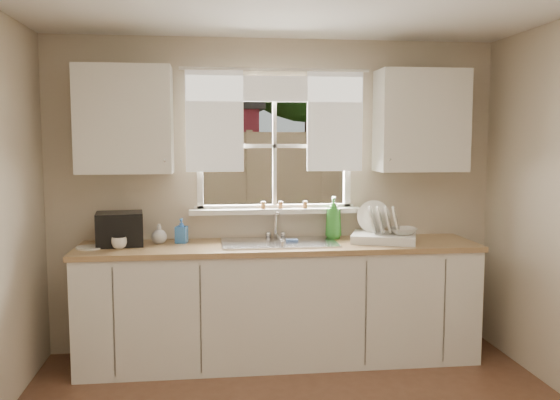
{
  "coord_description": "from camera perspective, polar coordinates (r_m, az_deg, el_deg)",
  "views": [
    {
      "loc": [
        -0.53,
        -2.75,
        1.7
      ],
      "look_at": [
        0.0,
        1.65,
        1.25
      ],
      "focal_mm": 38.0,
      "sensor_mm": 36.0,
      "label": 1
    }
  ],
  "objects": [
    {
      "name": "black_appliance",
      "position": [
        4.62,
        -15.18,
        -2.69
      ],
      "size": [
        0.37,
        0.33,
        0.25
      ],
      "primitive_type": "cube",
      "rotation": [
        0.0,
        0.0,
        0.12
      ],
      "color": "black",
      "rests_on": "countertop"
    },
    {
      "name": "curtains",
      "position": [
        4.73,
        -0.44,
        8.63
      ],
      "size": [
        1.5,
        0.03,
        0.81
      ],
      "color": "white",
      "rests_on": "room_walls"
    },
    {
      "name": "countertop",
      "position": [
        4.53,
        -0.05,
        -4.49
      ],
      "size": [
        3.04,
        0.65,
        0.04
      ],
      "primitive_type": "cube",
      "color": "#A68153",
      "rests_on": "base_cabinets"
    },
    {
      "name": "window",
      "position": [
        4.78,
        -0.5,
        3.24
      ],
      "size": [
        1.38,
        0.16,
        1.06
      ],
      "color": "white",
      "rests_on": "room_walls"
    },
    {
      "name": "soap_bottle_c",
      "position": [
        4.63,
        -11.56,
        -3.21
      ],
      "size": [
        0.13,
        0.13,
        0.15
      ],
      "primitive_type": "imported",
      "rotation": [
        0.0,
        0.0,
        0.15
      ],
      "color": "beige",
      "rests_on": "countertop"
    },
    {
      "name": "upper_cabinet_right",
      "position": [
        4.87,
        13.41,
        7.41
      ],
      "size": [
        0.7,
        0.33,
        0.8
      ],
      "primitive_type": "cube",
      "color": "white",
      "rests_on": "room_walls"
    },
    {
      "name": "dish_rack",
      "position": [
        4.68,
        9.91,
        -3.16
      ],
      "size": [
        0.58,
        0.5,
        0.31
      ],
      "color": "white",
      "rests_on": "countertop"
    },
    {
      "name": "base_cabinets",
      "position": [
        4.64,
        -0.05,
        -10.03
      ],
      "size": [
        3.0,
        0.62,
        0.87
      ],
      "primitive_type": "cube",
      "color": "white",
      "rests_on": "ground"
    },
    {
      "name": "bowl",
      "position": [
        4.67,
        11.69,
        -2.94
      ],
      "size": [
        0.23,
        0.23,
        0.05
      ],
      "primitive_type": "imported",
      "rotation": [
        0.0,
        0.0,
        0.09
      ],
      "color": "silver",
      "rests_on": "dish_rack"
    },
    {
      "name": "upper_cabinet_left",
      "position": [
        4.62,
        -14.71,
        7.47
      ],
      "size": [
        0.7,
        0.33,
        0.8
      ],
      "primitive_type": "cube",
      "color": "white",
      "rests_on": "room_walls"
    },
    {
      "name": "room_walls",
      "position": [
        2.77,
        4.25,
        -3.86
      ],
      "size": [
        3.62,
        4.02,
        2.5
      ],
      "color": "beige",
      "rests_on": "ground"
    },
    {
      "name": "soap_bottle_b",
      "position": [
        4.62,
        -9.46,
        -2.93
      ],
      "size": [
        0.1,
        0.1,
        0.19
      ],
      "primitive_type": "imported",
      "rotation": [
        0.0,
        0.0,
        -0.23
      ],
      "color": "#3472C3",
      "rests_on": "countertop"
    },
    {
      "name": "soap_bottle_a",
      "position": [
        4.77,
        5.17,
        -1.7
      ],
      "size": [
        0.15,
        0.15,
        0.34
      ],
      "primitive_type": "imported",
      "rotation": [
        0.0,
        0.0,
        -0.14
      ],
      "color": "#2F842B",
      "rests_on": "countertop"
    },
    {
      "name": "saucer",
      "position": [
        4.57,
        -17.79,
        -4.36
      ],
      "size": [
        0.21,
        0.21,
        0.01
      ],
      "primitive_type": "cylinder",
      "color": "white",
      "rests_on": "countertop"
    },
    {
      "name": "sink",
      "position": [
        4.57,
        -0.09,
        -5.06
      ],
      "size": [
        0.88,
        0.52,
        0.4
      ],
      "color": "#B7B7BC",
      "rests_on": "countertop"
    },
    {
      "name": "backyard",
      "position": [
        11.36,
        -1.23,
        14.75
      ],
      "size": [
        20.0,
        10.0,
        6.13
      ],
      "color": "#335421",
      "rests_on": "ground"
    },
    {
      "name": "cup",
      "position": [
        4.48,
        -15.22,
        -4.01
      ],
      "size": [
        0.12,
        0.12,
        0.09
      ],
      "primitive_type": "imported",
      "rotation": [
        0.0,
        0.0,
        0.09
      ],
      "color": "white",
      "rests_on": "countertop"
    },
    {
      "name": "sill_jars",
      "position": [
        4.75,
        0.3,
        -0.48
      ],
      "size": [
        0.38,
        0.04,
        0.06
      ],
      "color": "brown",
      "rests_on": "window"
    },
    {
      "name": "wall_outlet",
      "position": [
        4.98,
        9.65,
        -1.43
      ],
      "size": [
        0.08,
        0.01,
        0.12
      ],
      "primitive_type": "cube",
      "color": "beige",
      "rests_on": "room_walls"
    }
  ]
}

